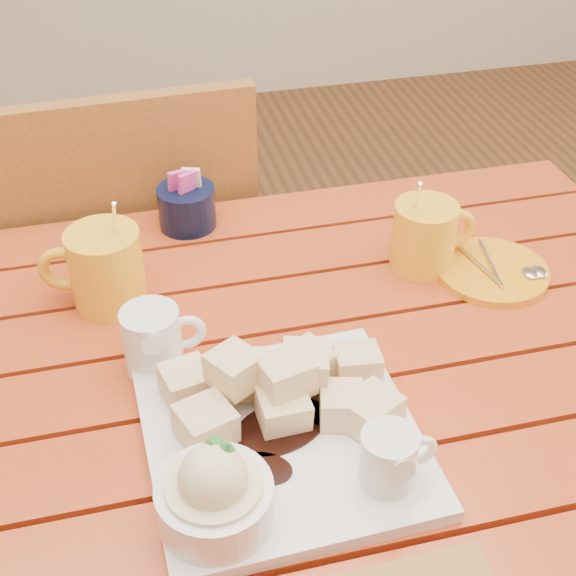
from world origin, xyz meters
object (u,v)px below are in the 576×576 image
object	(u,v)px
table	(269,424)
coffee_mug_left	(104,267)
orange_saucer	(493,271)
chair_far	(133,277)
coffee_mug_right	(426,235)
dessert_plate	(272,438)

from	to	relation	value
table	coffee_mug_left	size ratio (longest dim) A/B	7.32
orange_saucer	chair_far	xyz separation A→B (m)	(-0.50, 0.44, -0.24)
coffee_mug_right	chair_far	distance (m)	0.63
dessert_plate	orange_saucer	xyz separation A→B (m)	(0.38, 0.26, -0.03)
dessert_plate	chair_far	xyz separation A→B (m)	(-0.11, 0.70, -0.27)
table	orange_saucer	distance (m)	0.38
table	orange_saucer	xyz separation A→B (m)	(0.35, 0.11, 0.11)
dessert_plate	chair_far	bearing A→B (deg)	99.29
chair_far	table	bearing A→B (deg)	102.43
dessert_plate	coffee_mug_right	world-z (taller)	coffee_mug_right
coffee_mug_right	chair_far	world-z (taller)	chair_far
coffee_mug_left	chair_far	bearing A→B (deg)	95.90
dessert_plate	coffee_mug_left	world-z (taller)	coffee_mug_left
table	chair_far	xyz separation A→B (m)	(-0.14, 0.55, -0.12)
dessert_plate	coffee_mug_left	bearing A→B (deg)	114.97
orange_saucer	table	bearing A→B (deg)	-163.33
coffee_mug_left	chair_far	size ratio (longest dim) A/B	0.18
table	coffee_mug_right	xyz separation A→B (m)	(0.26, 0.15, 0.16)
coffee_mug_right	orange_saucer	world-z (taller)	coffee_mug_right
orange_saucer	coffee_mug_left	bearing A→B (deg)	172.50
chair_far	orange_saucer	bearing A→B (deg)	136.07
table	dessert_plate	size ratio (longest dim) A/B	3.97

